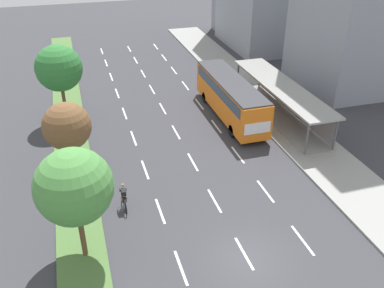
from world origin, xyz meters
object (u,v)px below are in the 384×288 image
object	(u,v)px
bus	(230,95)
median_tree_nearest	(74,187)
cyclist	(124,197)
bus_shelter	(283,97)
median_tree_third	(59,68)
median_tree_second	(67,126)

from	to	relation	value
bus	median_tree_nearest	world-z (taller)	median_tree_nearest
bus	cyclist	xyz separation A→B (m)	(-10.75, -10.07, -1.28)
bus_shelter	bus	bearing A→B (deg)	161.77
bus	median_tree_third	distance (m)	14.27
cyclist	median_tree_third	bearing A→B (deg)	102.57
bus_shelter	median_tree_second	xyz separation A→B (m)	(-17.79, -3.80, 1.75)
median_tree_third	cyclist	bearing A→B (deg)	-77.43
median_tree_third	median_tree_nearest	bearing A→B (deg)	-88.89
bus_shelter	median_tree_nearest	distance (m)	21.53
bus_shelter	median_tree_third	world-z (taller)	median_tree_third
bus_shelter	bus	world-z (taller)	bus
cyclist	bus	bearing A→B (deg)	43.15
bus_shelter	cyclist	bearing A→B (deg)	-150.04
median_tree_third	bus_shelter	bearing A→B (deg)	-13.99
median_tree_nearest	median_tree_second	world-z (taller)	median_tree_nearest
median_tree_second	bus_shelter	bearing A→B (deg)	12.05
bus_shelter	median_tree_third	bearing A→B (deg)	166.01
bus	cyclist	distance (m)	14.78
bus	bus_shelter	bearing A→B (deg)	-18.23
cyclist	median_tree_second	xyz separation A→B (m)	(-2.77, 4.86, 2.82)
median_tree_nearest	median_tree_third	size ratio (longest dim) A/B	0.96
median_tree_nearest	median_tree_third	bearing A→B (deg)	91.11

